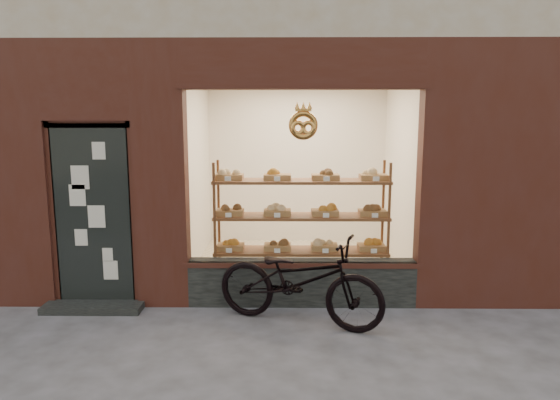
{
  "coord_description": "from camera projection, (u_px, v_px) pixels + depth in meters",
  "views": [
    {
      "loc": [
        0.25,
        -3.64,
        2.23
      ],
      "look_at": [
        0.19,
        2.0,
        1.3
      ],
      "focal_mm": 32.0,
      "sensor_mm": 36.0,
      "label": 1
    }
  ],
  "objects": [
    {
      "name": "display_shelf",
      "position": [
        301.0,
        227.0,
        6.33
      ],
      "size": [
        2.2,
        0.45,
        1.7
      ],
      "color": "brown",
      "rests_on": "ground"
    },
    {
      "name": "bicycle",
      "position": [
        299.0,
        280.0,
        5.4
      ],
      "size": [
        1.99,
        1.27,
        0.99
      ],
      "primitive_type": "imported",
      "rotation": [
        0.0,
        0.0,
        1.21
      ],
      "color": "black",
      "rests_on": "ground"
    }
  ]
}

